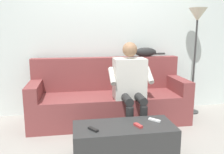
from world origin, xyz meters
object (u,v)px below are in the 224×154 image
at_px(couch, 109,100).
at_px(coffee_table, 124,141).
at_px(person_solo_seated, 130,81).
at_px(floor_lamp, 197,25).
at_px(cat_on_backrest, 143,52).
at_px(remote_white, 154,120).
at_px(remote_red, 138,125).
at_px(remote_black, 93,129).

height_order(couch, coffee_table, couch).
bearing_deg(person_solo_seated, floor_lamp, -158.60).
bearing_deg(person_solo_seated, couch, -55.77).
bearing_deg(cat_on_backrest, remote_white, 79.92).
relative_size(couch, person_solo_seated, 1.92).
relative_size(person_solo_seated, floor_lamp, 0.71).
distance_m(remote_red, floor_lamp, 2.09).
height_order(couch, remote_white, couch).
bearing_deg(remote_white, couch, -22.47).
relative_size(remote_red, floor_lamp, 0.07).
height_order(remote_white, floor_lamp, floor_lamp).
distance_m(coffee_table, remote_black, 0.40).
height_order(coffee_table, remote_white, remote_white).
distance_m(person_solo_seated, remote_white, 0.73).
bearing_deg(remote_black, cat_on_backrest, -68.01).
distance_m(person_solo_seated, floor_lamp, 1.48).
height_order(coffee_table, remote_red, remote_red).
bearing_deg(remote_black, remote_red, -122.38).
bearing_deg(coffee_table, remote_red, 158.71).
bearing_deg(remote_red, floor_lamp, 113.77).
xyz_separation_m(remote_red, remote_black, (0.48, 0.02, -0.00)).
bearing_deg(remote_white, floor_lamp, -85.98).
relative_size(couch, cat_on_backrest, 3.89).
bearing_deg(floor_lamp, remote_black, 35.50).
bearing_deg(person_solo_seated, remote_white, 100.90).
relative_size(coffee_table, cat_on_backrest, 1.84).
distance_m(coffee_table, cat_on_backrest, 1.68).
bearing_deg(remote_red, couch, 166.76).
bearing_deg(floor_lamp, remote_red, 44.05).
bearing_deg(remote_white, remote_black, 58.96).
distance_m(person_solo_seated, remote_red, 0.85).
bearing_deg(remote_black, couch, -50.79).
height_order(person_solo_seated, remote_red, person_solo_seated).
xyz_separation_m(cat_on_backrest, remote_white, (0.22, 1.25, -0.66)).
height_order(person_solo_seated, cat_on_backrest, person_solo_seated).
xyz_separation_m(cat_on_backrest, floor_lamp, (-0.83, 0.14, 0.42)).
bearing_deg(remote_red, remote_black, -108.34).
relative_size(coffee_table, remote_black, 8.21).
bearing_deg(floor_lamp, person_solo_seated, 21.40).
height_order(remote_red, floor_lamp, floor_lamp).
bearing_deg(remote_white, person_solo_seated, -31.62).
xyz_separation_m(coffee_table, remote_black, (0.34, 0.07, 0.19)).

